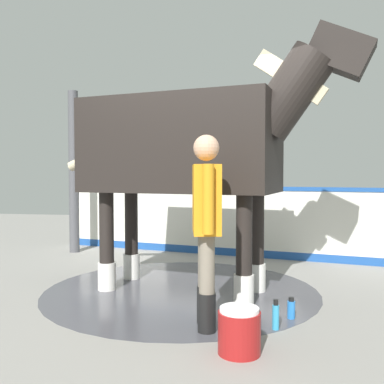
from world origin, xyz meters
TOP-DOWN VIEW (x-y plane):
  - ground_plane at (0.00, 0.00)m, footprint 16.00×16.00m
  - wet_patch at (0.05, -0.09)m, footprint 3.03×3.03m
  - barrier_wall at (-2.09, 0.36)m, footprint 1.31×5.86m
  - roof_post_far at (-1.98, -2.28)m, footprint 0.16×0.16m
  - horse at (0.07, 0.03)m, footprint 1.42×3.42m
  - handler at (1.15, 0.34)m, footprint 0.65×0.30m
  - wash_bucket at (1.64, 0.64)m, footprint 0.31×0.31m
  - bottle_shampoo at (1.11, 0.92)m, footprint 0.06×0.06m
  - bottle_spray at (0.81, 1.06)m, footprint 0.07×0.07m

SIDE VIEW (x-z plane):
  - ground_plane at x=0.00m, z-range -0.02..0.00m
  - wet_patch at x=0.05m, z-range 0.00..0.00m
  - bottle_spray at x=0.81m, z-range -0.01..0.18m
  - bottle_shampoo at x=1.11m, z-range -0.01..0.24m
  - wash_bucket at x=1.64m, z-range 0.00..0.33m
  - barrier_wall at x=-2.09m, z-range -0.04..1.06m
  - handler at x=1.15m, z-range 0.12..1.74m
  - roof_post_far at x=-1.98m, z-range 0.00..2.65m
  - horse at x=0.07m, z-range 0.22..2.96m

